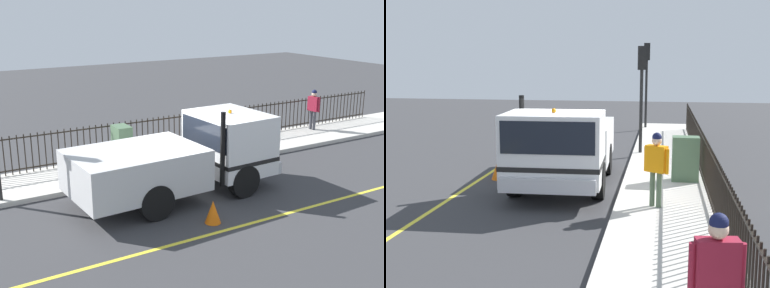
{
  "view_description": "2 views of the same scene",
  "coord_description": "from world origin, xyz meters",
  "views": [
    {
      "loc": [
        -12.06,
        7.06,
        5.46
      ],
      "look_at": [
        1.39,
        -0.99,
        0.98
      ],
      "focal_mm": 47.0,
      "sensor_mm": 36.0,
      "label": 1
    },
    {
      "loc": [
        2.57,
        -13.54,
        3.5
      ],
      "look_at": [
        0.29,
        -0.09,
        1.24
      ],
      "focal_mm": 47.22,
      "sensor_mm": 36.0,
      "label": 2
    }
  ],
  "objects": [
    {
      "name": "ground_plane",
      "position": [
        0.0,
        0.0,
        0.0
      ],
      "size": [
        61.11,
        61.11,
        0.0
      ],
      "primitive_type": "plane",
      "color": "#38383A",
      "rests_on": "ground"
    },
    {
      "name": "sidewalk_slab",
      "position": [
        2.74,
        0.0,
        0.07
      ],
      "size": [
        2.47,
        27.78,
        0.15
      ],
      "primitive_type": "cube",
      "color": "beige",
      "rests_on": "ground"
    },
    {
      "name": "lane_marking",
      "position": [
        -2.76,
        0.0,
        0.0
      ],
      "size": [
        0.12,
        25.0,
        0.01
      ],
      "primitive_type": "cube",
      "color": "yellow",
      "rests_on": "ground"
    },
    {
      "name": "work_truck",
      "position": [
        -0.15,
        -0.0,
        1.22
      ],
      "size": [
        2.68,
        6.15,
        2.58
      ],
      "rotation": [
        0.0,
        0.0,
        3.18
      ],
      "color": "white",
      "rests_on": "ground"
    },
    {
      "name": "worker_standing",
      "position": [
        2.45,
        -2.05,
        1.21
      ],
      "size": [
        0.57,
        0.43,
        1.74
      ],
      "rotation": [
        0.0,
        0.0,
        2.64
      ],
      "color": "orange",
      "rests_on": "sidewalk_slab"
    },
    {
      "name": "pedestrian_distant",
      "position": [
        3.2,
        -8.07,
        1.2
      ],
      "size": [
        0.63,
        0.29,
        1.72
      ],
      "rotation": [
        0.0,
        0.0,
        0.14
      ],
      "color": "maroon",
      "rests_on": "sidewalk_slab"
    },
    {
      "name": "iron_fence",
      "position": [
        3.74,
        -0.0,
        0.79
      ],
      "size": [
        0.04,
        23.65,
        1.28
      ],
      "color": "black",
      "rests_on": "sidewalk_slab"
    },
    {
      "name": "utility_cabinet",
      "position": [
        3.23,
        0.69,
        0.78
      ],
      "size": [
        0.74,
        0.5,
        1.26
      ],
      "primitive_type": "cube",
      "color": "#4C6B4C",
      "rests_on": "sidewalk_slab"
    },
    {
      "name": "traffic_cone",
      "position": [
        -2.23,
        0.56,
        0.3
      ],
      "size": [
        0.42,
        0.42,
        0.6
      ],
      "primitive_type": "cone",
      "color": "orange",
      "rests_on": "ground"
    }
  ]
}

